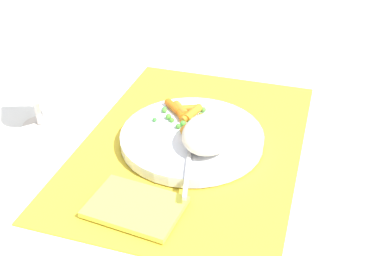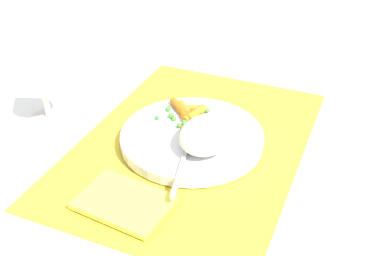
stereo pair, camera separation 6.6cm
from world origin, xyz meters
name	(u,v)px [view 1 (the left image)]	position (x,y,z in m)	size (l,w,h in m)	color
ground_plane	(192,145)	(0.00, 0.00, 0.00)	(2.40, 2.40, 0.00)	white
placemat	(192,143)	(0.00, 0.00, 0.00)	(0.49, 0.35, 0.01)	gold
plate	(192,138)	(0.00, 0.00, 0.01)	(0.23, 0.23, 0.02)	white
rice_mound	(209,134)	(-0.02, -0.03, 0.04)	(0.10, 0.08, 0.04)	beige
carrot_portion	(186,114)	(0.04, 0.02, 0.03)	(0.09, 0.09, 0.02)	orange
pea_scatter	(183,118)	(0.03, 0.03, 0.03)	(0.07, 0.09, 0.01)	green
fork	(190,146)	(-0.04, -0.01, 0.03)	(0.20, 0.06, 0.01)	silver
wine_glass	(30,75)	(-0.02, 0.27, 0.10)	(0.07, 0.07, 0.14)	silver
napkin	(135,207)	(-0.17, 0.03, 0.01)	(0.09, 0.13, 0.01)	#EAE54C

